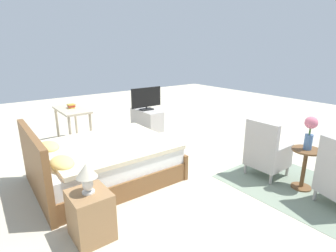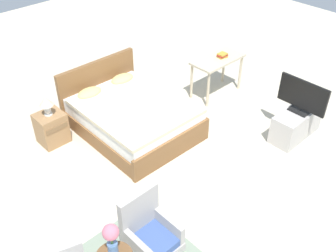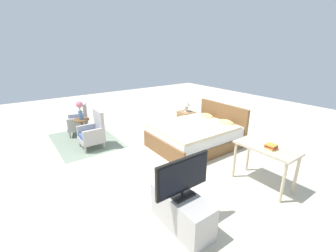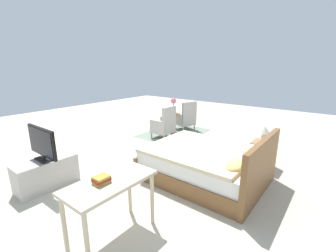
# 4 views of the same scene
# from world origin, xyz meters

# --- Properties ---
(ground_plane) EXTENTS (16.00, 16.00, 0.00)m
(ground_plane) POSITION_xyz_m (0.00, 0.00, 0.00)
(ground_plane) COLOR beige
(bed) EXTENTS (1.60, 2.04, 0.96)m
(bed) POSITION_xyz_m (0.21, 1.11, 0.30)
(bed) COLOR brown
(bed) RESTS_ON ground_plane
(armchair_by_window_right) EXTENTS (0.54, 0.54, 0.92)m
(armchair_by_window_right) POSITION_xyz_m (-1.22, -1.01, 0.38)
(armchair_by_window_right) COLOR #ADA8A3
(armchair_by_window_right) RESTS_ON floor_rug
(flower_vase) EXTENTS (0.17, 0.17, 0.48)m
(flower_vase) POSITION_xyz_m (-1.79, -1.11, 0.90)
(flower_vase) COLOR #4C709E
(flower_vase) RESTS_ON side_table
(nightstand) EXTENTS (0.44, 0.41, 0.54)m
(nightstand) POSITION_xyz_m (-0.93, 1.75, 0.27)
(nightstand) COLOR #997047
(nightstand) RESTS_ON ground_plane
(table_lamp) EXTENTS (0.22, 0.22, 0.33)m
(table_lamp) POSITION_xyz_m (-0.93, 1.75, 0.75)
(table_lamp) COLOR silver
(table_lamp) RESTS_ON nightstand
(tv_stand) EXTENTS (0.96, 0.40, 0.49)m
(tv_stand) POSITION_xyz_m (2.10, -0.91, 0.25)
(tv_stand) COLOR #B7B2AD
(tv_stand) RESTS_ON ground_plane
(tv_flatscreen) EXTENTS (0.20, 0.83, 0.56)m
(tv_flatscreen) POSITION_xyz_m (2.10, -0.91, 0.79)
(tv_flatscreen) COLOR black
(tv_flatscreen) RESTS_ON tv_stand
(vanity_desk) EXTENTS (1.04, 0.52, 0.76)m
(vanity_desk) POSITION_xyz_m (2.17, 0.91, 0.64)
(vanity_desk) COLOR beige
(vanity_desk) RESTS_ON ground_plane
(book_stack) EXTENTS (0.19, 0.16, 0.08)m
(book_stack) POSITION_xyz_m (2.26, 0.88, 0.80)
(book_stack) COLOR #B79333
(book_stack) RESTS_ON vanity_desk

